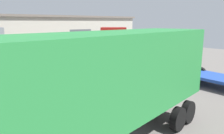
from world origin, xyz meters
name	(u,v)px	position (x,y,z in m)	size (l,w,h in m)	color
ground_plane	(104,97)	(0.00, 0.00, 0.00)	(60.00, 60.00, 0.00)	slate
warehouse_building	(12,38)	(0.00, 17.22, 2.67)	(34.25, 6.94, 5.32)	#B7B2A3
container_trailer_green	(116,77)	(-3.07, -4.52, 2.65)	(9.40, 3.62, 4.21)	#28843D
tractor_unit_red	(114,52)	(4.53, 4.31, 1.92)	(6.09, 6.45, 4.08)	red
oil_drum	(79,78)	(0.46, 3.62, 0.44)	(0.58, 0.58, 0.88)	black
traffic_cone	(104,83)	(1.48, 1.89, 0.25)	(0.40, 0.40, 0.55)	black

